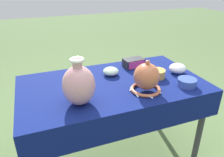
{
  "coord_description": "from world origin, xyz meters",
  "views": [
    {
      "loc": [
        -0.49,
        -1.27,
        1.39
      ],
      "look_at": [
        -0.06,
        -0.14,
        0.81
      ],
      "focal_mm": 35.0,
      "sensor_mm": 36.0,
      "label": 1
    }
  ],
  "objects_px": {
    "bowl_shallow_celadon": "(111,71)",
    "pot_squat_ochre": "(157,74)",
    "pot_squat_cobalt": "(187,82)",
    "vase_dome_bell": "(146,78)",
    "bowl_shallow_porcelain": "(178,68)",
    "mosaic_tile_box": "(134,63)",
    "vase_tall_bulbous": "(79,85)"
  },
  "relations": [
    {
      "from": "bowl_shallow_porcelain",
      "to": "pot_squat_cobalt",
      "type": "relative_size",
      "value": 1.0
    },
    {
      "from": "vase_dome_bell",
      "to": "mosaic_tile_box",
      "type": "relative_size",
      "value": 1.29
    },
    {
      "from": "bowl_shallow_porcelain",
      "to": "pot_squat_cobalt",
      "type": "height_order",
      "value": "bowl_shallow_porcelain"
    },
    {
      "from": "vase_dome_bell",
      "to": "pot_squat_cobalt",
      "type": "height_order",
      "value": "vase_dome_bell"
    },
    {
      "from": "vase_dome_bell",
      "to": "bowl_shallow_porcelain",
      "type": "relative_size",
      "value": 1.71
    },
    {
      "from": "vase_dome_bell",
      "to": "pot_squat_cobalt",
      "type": "relative_size",
      "value": 1.7
    },
    {
      "from": "pot_squat_ochre",
      "to": "pot_squat_cobalt",
      "type": "xyz_separation_m",
      "value": [
        0.12,
        -0.19,
        -0.0
      ]
    },
    {
      "from": "pot_squat_ochre",
      "to": "vase_dome_bell",
      "type": "bearing_deg",
      "value": -138.69
    },
    {
      "from": "bowl_shallow_porcelain",
      "to": "vase_tall_bulbous",
      "type": "bearing_deg",
      "value": -168.48
    },
    {
      "from": "bowl_shallow_celadon",
      "to": "pot_squat_cobalt",
      "type": "height_order",
      "value": "bowl_shallow_celadon"
    },
    {
      "from": "mosaic_tile_box",
      "to": "pot_squat_cobalt",
      "type": "height_order",
      "value": "mosaic_tile_box"
    },
    {
      "from": "mosaic_tile_box",
      "to": "bowl_shallow_porcelain",
      "type": "bearing_deg",
      "value": -45.05
    },
    {
      "from": "vase_tall_bulbous",
      "to": "mosaic_tile_box",
      "type": "distance_m",
      "value": 0.67
    },
    {
      "from": "bowl_shallow_celadon",
      "to": "pot_squat_ochre",
      "type": "distance_m",
      "value": 0.34
    },
    {
      "from": "vase_dome_bell",
      "to": "mosaic_tile_box",
      "type": "distance_m",
      "value": 0.41
    },
    {
      "from": "vase_tall_bulbous",
      "to": "bowl_shallow_porcelain",
      "type": "bearing_deg",
      "value": 11.52
    },
    {
      "from": "mosaic_tile_box",
      "to": "bowl_shallow_celadon",
      "type": "bearing_deg",
      "value": -163.75
    },
    {
      "from": "pot_squat_ochre",
      "to": "mosaic_tile_box",
      "type": "bearing_deg",
      "value": 106.09
    },
    {
      "from": "vase_tall_bulbous",
      "to": "vase_dome_bell",
      "type": "bearing_deg",
      "value": -0.5
    },
    {
      "from": "pot_squat_ochre",
      "to": "pot_squat_cobalt",
      "type": "height_order",
      "value": "pot_squat_ochre"
    },
    {
      "from": "pot_squat_cobalt",
      "to": "vase_dome_bell",
      "type": "bearing_deg",
      "value": 172.5
    },
    {
      "from": "vase_tall_bulbous",
      "to": "mosaic_tile_box",
      "type": "height_order",
      "value": "vase_tall_bulbous"
    },
    {
      "from": "bowl_shallow_porcelain",
      "to": "vase_dome_bell",
      "type": "bearing_deg",
      "value": -155.5
    },
    {
      "from": "pot_squat_ochre",
      "to": "bowl_shallow_celadon",
      "type": "bearing_deg",
      "value": 152.08
    },
    {
      "from": "mosaic_tile_box",
      "to": "bowl_shallow_porcelain",
      "type": "relative_size",
      "value": 1.32
    },
    {
      "from": "mosaic_tile_box",
      "to": "bowl_shallow_porcelain",
      "type": "height_order",
      "value": "bowl_shallow_porcelain"
    },
    {
      "from": "mosaic_tile_box",
      "to": "pot_squat_cobalt",
      "type": "relative_size",
      "value": 1.31
    },
    {
      "from": "vase_tall_bulbous",
      "to": "bowl_shallow_porcelain",
      "type": "distance_m",
      "value": 0.82
    },
    {
      "from": "pot_squat_cobalt",
      "to": "pot_squat_ochre",
      "type": "bearing_deg",
      "value": 121.2
    },
    {
      "from": "mosaic_tile_box",
      "to": "pot_squat_ochre",
      "type": "distance_m",
      "value": 0.25
    },
    {
      "from": "mosaic_tile_box",
      "to": "pot_squat_ochre",
      "type": "xyz_separation_m",
      "value": [
        0.07,
        -0.24,
        -0.0
      ]
    },
    {
      "from": "pot_squat_ochre",
      "to": "bowl_shallow_porcelain",
      "type": "bearing_deg",
      "value": 3.71
    }
  ]
}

